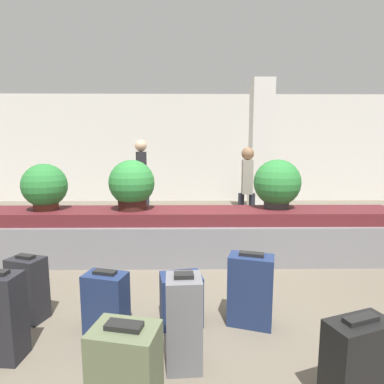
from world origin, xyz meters
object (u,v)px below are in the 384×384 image
Objects in this scene: traveler_0 at (247,184)px; suitcase_1 at (28,289)px; traveler_1 at (141,173)px; suitcase_4 at (357,365)px; pillar at (261,148)px; potted_plant_1 at (45,187)px; suitcase_6 at (184,322)px; suitcase_7 at (0,317)px; suitcase_3 at (106,303)px; potted_plant_2 at (132,185)px; suitcase_5 at (250,290)px; suitcase_0 at (181,299)px; potted_plant_0 at (277,184)px; suitcase_2 at (126,373)px.

suitcase_1 is at bearing 143.47° from traveler_0.
suitcase_4 is at bearing -173.94° from traveler_1.
pillar reaches higher than potted_plant_1.
pillar is at bearing 68.08° from suitcase_6.
suitcase_7 is (-3.14, -5.20, -1.27)m from pillar.
traveler_1 is (0.40, 4.26, 0.74)m from suitcase_7.
suitcase_3 is 0.93× the size of suitcase_4.
potted_plant_2 is 2.17m from traveler_1.
suitcase_5 is at bearing -51.12° from potted_plant_2.
suitcase_3 is 0.77m from suitcase_7.
pillar is 6.62× the size of suitcase_0.
suitcase_1 is 3.30m from potted_plant_0.
suitcase_6 is 2.43m from potted_plant_2.
pillar is at bearing -14.23° from traveler_0.
potted_plant_1 is 3.31m from traveler_0.
suitcase_7 reaches higher than suitcase_5.
pillar is 3.09m from potted_plant_0.
suitcase_4 is at bearing -97.47° from pillar.
suitcase_4 is 5.19m from traveler_1.
potted_plant_0 is (1.64, 2.70, 0.79)m from suitcase_2.
potted_plant_0 is 1.16m from traveler_0.
suitcase_4 is 0.89× the size of suitcase_5.
suitcase_5 is at bearing 16.83° from suitcase_7.
traveler_0 is (1.10, 3.42, 0.61)m from suitcase_6.
traveler_1 is at bearing 71.30° from traveler_0.
traveler_0 reaches higher than potted_plant_0.
suitcase_5 is (-0.45, 0.90, 0.04)m from suitcase_4.
suitcase_5 is at bearing -104.07° from pillar.
potted_plant_2 reaches higher than suitcase_3.
traveler_1 is at bearing 92.48° from suitcase_0.
potted_plant_1 is at bearing 179.62° from potted_plant_2.
traveler_1 is (-0.96, 4.36, 0.73)m from suitcase_6.
potted_plant_0 is (1.31, 2.29, 0.73)m from suitcase_6.
suitcase_5 is 0.94× the size of potted_plant_0.
pillar is 4.81× the size of suitcase_5.
suitcase_4 is 3.85m from traveler_0.
traveler_0 is at bearing 74.05° from suitcase_3.
suitcase_7 reaches higher than suitcase_4.
suitcase_6 is 1.00× the size of potted_plant_2.
potted_plant_0 is at bearing 84.71° from suitcase_5.
traveler_1 reaches higher than potted_plant_2.
traveler_1 reaches higher than suitcase_3.
potted_plant_0 is 3.07m from traveler_1.
suitcase_6 is at bearing -120.76° from suitcase_5.
suitcase_7 is at bearing -105.97° from potted_plant_2.
suitcase_3 is 1.88m from suitcase_4.
potted_plant_2 is (-0.76, 2.19, 0.73)m from suitcase_6.
traveler_1 is at bearing 64.77° from potted_plant_1.
suitcase_3 is 2.34m from potted_plant_1.
suitcase_4 reaches higher than suitcase_3.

